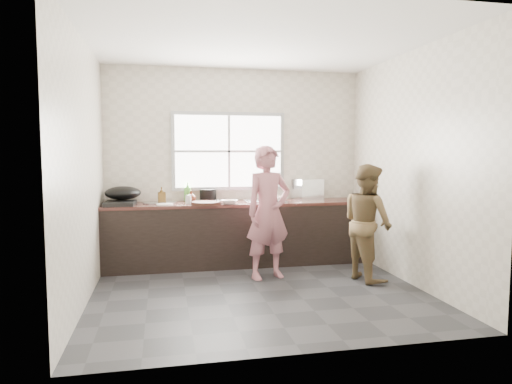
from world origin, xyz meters
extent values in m
cube|color=#2C2C2F|center=(0.00, 0.00, -0.01)|extent=(3.60, 3.20, 0.01)
cube|color=silver|center=(0.00, 0.00, 2.71)|extent=(3.60, 3.20, 0.01)
cube|color=beige|center=(0.00, 1.60, 1.35)|extent=(3.60, 0.01, 2.70)
cube|color=beige|center=(-1.80, 0.00, 1.35)|extent=(0.01, 3.20, 2.70)
cube|color=silver|center=(1.80, 0.00, 1.35)|extent=(0.01, 3.20, 2.70)
cube|color=silver|center=(0.00, -1.60, 1.35)|extent=(3.60, 0.01, 2.70)
cube|color=black|center=(0.00, 1.29, 0.41)|extent=(3.60, 0.62, 0.82)
cube|color=#3A1D17|center=(0.00, 1.29, 0.84)|extent=(3.60, 0.64, 0.04)
cube|color=silver|center=(0.35, 1.29, 0.86)|extent=(0.55, 0.45, 0.02)
cylinder|color=silver|center=(0.35, 1.49, 1.01)|extent=(0.02, 0.02, 0.30)
cube|color=#9EA0A5|center=(-0.10, 1.59, 1.55)|extent=(1.60, 0.05, 1.10)
cube|color=white|center=(-0.10, 1.57, 1.55)|extent=(1.50, 0.01, 1.00)
imported|color=#B16A75|center=(0.23, 0.53, 0.76)|extent=(0.63, 0.50, 1.51)
imported|color=brown|center=(1.39, 0.23, 0.70)|extent=(0.65, 0.77, 1.40)
cylinder|color=black|center=(-0.48, 1.08, 0.88)|extent=(0.50, 0.50, 0.04)
cube|color=silver|center=(-0.26, 1.17, 0.90)|extent=(0.19, 0.17, 0.01)
imported|color=white|center=(-0.17, 1.08, 0.89)|extent=(0.26, 0.26, 0.05)
imported|color=silver|center=(0.54, 1.22, 0.89)|extent=(0.25, 0.25, 0.06)
imported|color=silver|center=(0.46, 1.28, 0.89)|extent=(0.22, 0.22, 0.06)
cylinder|color=black|center=(-0.41, 1.52, 0.94)|extent=(0.28, 0.28, 0.17)
cylinder|color=silver|center=(-1.00, 1.13, 0.87)|extent=(0.25, 0.25, 0.02)
imported|color=#479430|center=(-0.69, 1.52, 0.99)|extent=(0.11, 0.11, 0.27)
imported|color=#4B3312|center=(-1.04, 1.30, 0.96)|extent=(0.10, 0.10, 0.20)
imported|color=#502214|center=(-0.65, 1.32, 0.94)|extent=(0.16, 0.16, 0.15)
cylinder|color=silver|center=(-0.69, 1.23, 0.92)|extent=(0.09, 0.09, 0.11)
cube|color=black|center=(-1.56, 1.19, 0.89)|extent=(0.40, 0.40, 0.06)
ellipsoid|color=black|center=(-1.53, 1.34, 1.01)|extent=(0.48, 0.48, 0.17)
cube|color=silver|center=(1.03, 1.47, 1.01)|extent=(0.45, 0.38, 0.29)
cylinder|color=#ACAEB3|center=(-1.16, 1.35, 0.87)|extent=(0.27, 0.27, 0.01)
cylinder|color=#ABAEB2|center=(-0.94, 1.40, 0.87)|extent=(0.26, 0.26, 0.01)
camera|label=1|loc=(-1.03, -4.82, 1.54)|focal=32.00mm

